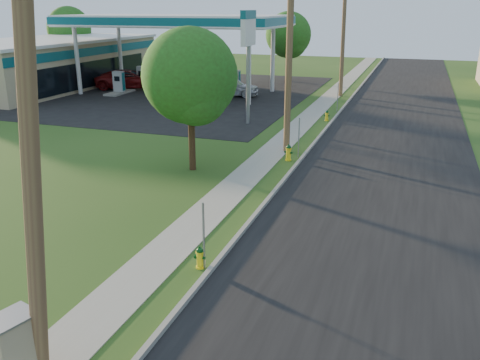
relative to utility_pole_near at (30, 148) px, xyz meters
The scene contains 27 objects.
ground_plane 4.94m from the utility_pole_near, 59.04° to the left, with size 140.00×140.00×0.00m, color #244916.
road 13.04m from the utility_pole_near, 65.13° to the left, with size 8.00×120.00×0.02m, color black.
curb 12.02m from the utility_pole_near, 84.29° to the left, with size 0.15×120.00×0.15m, color gray.
sidewalk 12.01m from the utility_pole_near, 93.38° to the left, with size 1.50×120.00×0.03m, color #99978B.
forecourt 36.73m from the utility_pole_near, 115.02° to the left, with size 26.00×28.00×0.02m, color black.
utility_pole_near is the anchor object (origin of this frame).
utility_pole_mid 18.00m from the utility_pole_near, 90.00° to the left, with size 1.40×0.32×9.80m.
utility_pole_far 36.00m from the utility_pole_near, 90.00° to the left, with size 1.40×0.32×9.50m.
sign_post_near 6.50m from the utility_pole_near, 80.72° to the left, with size 0.05×0.04×2.00m, color gray.
sign_post_mid 17.44m from the utility_pole_near, 87.14° to the left, with size 0.05×0.04×2.00m, color gray.
sign_post_far 29.46m from the utility_pole_near, 88.33° to the left, with size 0.05×0.04×2.00m, color gray.
gas_canopy 35.63m from the utility_pole_near, 112.10° to the left, with size 18.18×9.18×6.40m.
fuel_pump_nw 36.03m from the utility_pole_near, 120.00° to the left, with size 1.20×3.20×1.90m.
fuel_pump_ne 32.51m from the utility_pole_near, 106.02° to the left, with size 1.20×3.20×1.90m.
fuel_pump_sw 39.52m from the utility_pole_near, 117.09° to the left, with size 1.20×3.20×1.90m.
fuel_pump_se 36.34m from the utility_pole_near, 104.27° to the left, with size 1.20×3.20×1.90m.
convenience_store 42.33m from the utility_pole_near, 128.64° to the left, with size 10.40×22.40×4.25m.
price_pylon 23.83m from the utility_pole_near, 99.42° to the left, with size 0.34×2.04×6.85m.
tree_verge 13.90m from the utility_pole_near, 103.24° to the left, with size 4.16×4.16×6.30m.
tree_lot 43.64m from the utility_pole_near, 98.19° to the left, with size 4.40×4.40×6.67m.
tree_back 51.83m from the utility_pole_near, 126.10° to the left, with size 4.71×4.71×7.14m.
hydrant_near 6.89m from the utility_pole_near, 82.09° to the left, with size 0.34×0.30×0.66m.
hydrant_mid 16.99m from the utility_pole_near, 88.24° to the left, with size 0.42×0.37×0.80m.
hydrant_far 26.37m from the utility_pole_near, 88.50° to the left, with size 0.36×0.32×0.70m.
utility_cabinet 4.12m from the utility_pole_near, 159.67° to the right, with size 0.90×1.04×1.53m.
car_red 38.86m from the utility_pole_near, 118.76° to the left, with size 2.77×6.02×1.67m, color maroon.
car_silver 34.34m from the utility_pole_near, 104.50° to the left, with size 1.86×4.62×1.58m, color silver.
Camera 1 is at (5.40, -7.58, 7.04)m, focal length 38.00 mm.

